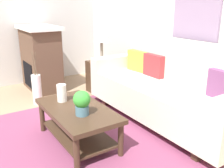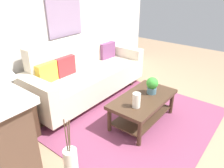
% 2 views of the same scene
% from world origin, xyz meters
% --- Properties ---
extents(ground_plane, '(9.34, 9.34, 0.00)m').
position_xyz_m(ground_plane, '(0.00, 0.00, 0.00)').
color(ground_plane, '#9E7F60').
extents(wall_back, '(5.34, 0.10, 2.70)m').
position_xyz_m(wall_back, '(0.00, 2.23, 1.35)').
color(wall_back, silver).
rests_on(wall_back, ground_plane).
extents(area_rug, '(2.47, 2.06, 0.01)m').
position_xyz_m(area_rug, '(0.00, 0.50, 0.01)').
color(area_rug, '#843D5B').
rests_on(area_rug, ground_plane).
extents(couch, '(2.36, 0.84, 1.08)m').
position_xyz_m(couch, '(0.13, 1.69, 0.43)').
color(couch, beige).
rests_on(couch, ground_plane).
extents(throw_pillow_mustard, '(0.37, 0.16, 0.32)m').
position_xyz_m(throw_pillow_mustard, '(-0.62, 1.82, 0.68)').
color(throw_pillow_mustard, gold).
rests_on(throw_pillow_mustard, couch).
extents(throw_pillow_crimson, '(0.36, 0.12, 0.32)m').
position_xyz_m(throw_pillow_crimson, '(-0.24, 1.82, 0.68)').
color(throw_pillow_crimson, red).
rests_on(throw_pillow_crimson, couch).
extents(throw_pillow_plum, '(0.37, 0.15, 0.32)m').
position_xyz_m(throw_pillow_plum, '(0.87, 1.82, 0.68)').
color(throw_pillow_plum, '#7A4270').
rests_on(throw_pillow_plum, couch).
extents(coffee_table, '(1.10, 0.60, 0.43)m').
position_xyz_m(coffee_table, '(0.04, 0.45, 0.31)').
color(coffee_table, '#422D1E').
rests_on(coffee_table, ground_plane).
extents(tabletop_vase, '(0.11, 0.11, 0.21)m').
position_xyz_m(tabletop_vase, '(-0.25, 0.39, 0.53)').
color(tabletop_vase, white).
rests_on(tabletop_vase, coffee_table).
extents(potted_plant_tabletop, '(0.18, 0.18, 0.26)m').
position_xyz_m(potted_plant_tabletop, '(0.22, 0.42, 0.57)').
color(potted_plant_tabletop, slate).
rests_on(potted_plant_tabletop, coffee_table).
extents(side_table, '(0.44, 0.44, 0.56)m').
position_xyz_m(side_table, '(-1.35, 1.60, 0.28)').
color(side_table, '#422D1E').
rests_on(side_table, ground_plane).
extents(table_lamp, '(0.28, 0.28, 0.57)m').
position_xyz_m(table_lamp, '(-1.35, 1.60, 0.99)').
color(table_lamp, gray).
rests_on(table_lamp, side_table).
extents(floor_vase, '(0.14, 0.14, 0.48)m').
position_xyz_m(floor_vase, '(-1.41, 0.43, 0.24)').
color(floor_vase, white).
rests_on(floor_vase, ground_plane).
extents(floor_vase_branch_a, '(0.02, 0.05, 0.36)m').
position_xyz_m(floor_vase_branch_a, '(-1.39, 0.43, 0.66)').
color(floor_vase_branch_a, brown).
rests_on(floor_vase_branch_a, floor_vase).
extents(floor_vase_branch_b, '(0.02, 0.04, 0.36)m').
position_xyz_m(floor_vase_branch_b, '(-1.42, 0.45, 0.66)').
color(floor_vase_branch_b, brown).
rests_on(floor_vase_branch_b, floor_vase).
extents(floor_vase_branch_c, '(0.02, 0.03, 0.36)m').
position_xyz_m(floor_vase_branch_c, '(-1.42, 0.42, 0.66)').
color(floor_vase_branch_c, brown).
rests_on(floor_vase_branch_c, floor_vase).
extents(framed_painting, '(0.74, 0.03, 0.69)m').
position_xyz_m(framed_painting, '(0.13, 2.16, 1.41)').
color(framed_painting, gray).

